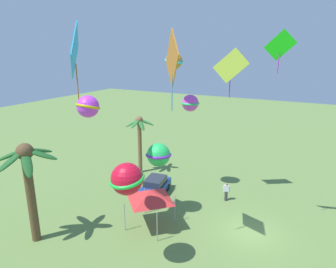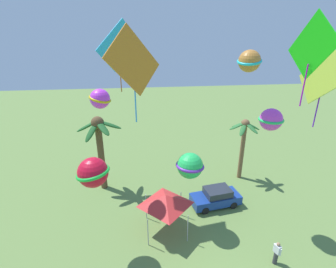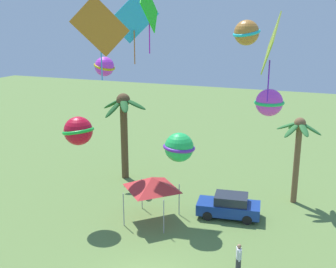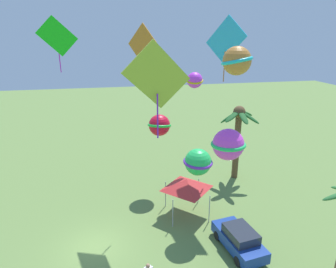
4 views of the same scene
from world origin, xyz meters
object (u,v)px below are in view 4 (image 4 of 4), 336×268
kite_ball_5 (228,144)px  kite_diamond_7 (57,37)px  kite_ball_1 (237,61)px  parked_car_0 (239,239)px  kite_diamond_4 (226,41)px  kite_ball_0 (198,162)px  kite_diamond_6 (145,49)px  festival_tent (187,184)px  kite_diamond_8 (157,77)px  palm_tree_0 (238,127)px  kite_ball_2 (195,80)px  kite_ball_3 (159,125)px

kite_ball_5 → kite_diamond_7: (-3.52, -7.21, 4.52)m
kite_ball_1 → kite_ball_5: kite_ball_1 is taller
kite_ball_5 → parked_car_0: bearing=137.3°
parked_car_0 → kite_diamond_4: bearing=170.3°
kite_ball_0 → kite_diamond_6: 8.07m
kite_ball_0 → festival_tent: bearing=-171.9°
kite_diamond_8 → kite_diamond_6: bearing=175.6°
parked_car_0 → kite_diamond_6: (-6.01, -4.71, 10.92)m
festival_tent → kite_ball_5: kite_ball_5 is taller
kite_ball_0 → kite_diamond_7: 10.73m
festival_tent → kite_diamond_6: size_ratio=0.67×
kite_diamond_7 → kite_diamond_4: bearing=118.7°
kite_diamond_4 → kite_diamond_7: bearing=-61.3°
parked_car_0 → kite_ball_5: size_ratio=1.87×
kite_ball_0 → kite_diamond_4: (-4.28, 3.12, 7.28)m
parked_car_0 → kite_diamond_4: 13.41m
palm_tree_0 → parked_car_0: palm_tree_0 is taller
kite_ball_1 → kite_diamond_6: size_ratio=0.47×
parked_car_0 → kite_diamond_4: size_ratio=0.89×
kite_ball_1 → kite_ball_5: (1.51, -0.80, -3.48)m
palm_tree_0 → kite_ball_2: (1.05, -4.42, 4.36)m
parked_car_0 → kite_ball_1: 10.77m
kite_ball_3 → parked_car_0: bearing=21.5°
parked_car_0 → kite_ball_0: 5.27m
kite_diamond_4 → kite_ball_0: bearing=-36.1°
kite_ball_0 → kite_diamond_8: 8.85m
kite_diamond_4 → kite_diamond_6: bearing=-80.8°
kite_ball_1 → kite_diamond_4: size_ratio=0.44×
kite_ball_0 → kite_ball_2: kite_ball_2 is taller
kite_diamond_8 → kite_diamond_4: bearing=145.7°
palm_tree_0 → kite_diamond_6: kite_diamond_6 is taller
palm_tree_0 → kite_diamond_6: bearing=-69.1°
kite_diamond_4 → festival_tent: bearing=-52.0°
palm_tree_0 → kite_ball_3: bearing=-84.7°
kite_ball_5 → palm_tree_0: bearing=152.9°
kite_ball_2 → kite_diamond_6: kite_diamond_6 is taller
festival_tent → kite_diamond_7: (3.16, -7.21, 9.97)m
kite_ball_0 → kite_diamond_7: size_ratio=0.97×
kite_ball_3 → palm_tree_0: bearing=95.3°
kite_ball_5 → kite_diamond_7: 9.21m
kite_ball_2 → kite_ball_3: bearing=-98.2°
kite_ball_1 → kite_diamond_7: (-2.02, -8.01, 1.04)m
festival_tent → kite_ball_2: (-3.86, 1.51, 6.74)m
kite_ball_0 → kite_diamond_7: kite_diamond_7 is taller
kite_diamond_4 → kite_diamond_6: kite_diamond_4 is taller
kite_ball_3 → kite_diamond_4: size_ratio=0.54×
kite_ball_1 → kite_diamond_4: 8.25m
kite_ball_5 → kite_ball_1: bearing=152.0°
palm_tree_0 → kite_ball_3: (0.66, -7.14, 0.78)m
kite_diamond_4 → kite_diamond_6: (0.96, -5.90, -0.47)m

